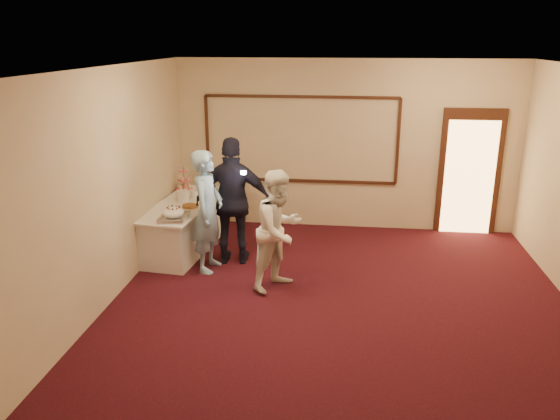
% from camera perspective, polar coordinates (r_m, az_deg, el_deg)
% --- Properties ---
extents(floor, '(7.00, 7.00, 0.00)m').
position_cam_1_polar(floor, '(6.96, 6.21, -11.18)').
color(floor, black).
rests_on(floor, ground).
extents(room_walls, '(6.04, 7.04, 3.02)m').
position_cam_1_polar(room_walls, '(6.24, 6.82, 5.34)').
color(room_walls, beige).
rests_on(room_walls, floor).
extents(wall_molding, '(3.45, 0.04, 1.55)m').
position_cam_1_polar(wall_molding, '(9.76, 2.18, 7.37)').
color(wall_molding, '#33150F').
rests_on(wall_molding, room_walls).
extents(doorway, '(1.05, 0.07, 2.20)m').
position_cam_1_polar(doorway, '(10.05, 19.17, 3.66)').
color(doorway, '#33150F').
rests_on(doorway, floor).
extents(buffet_table, '(1.09, 2.31, 0.77)m').
position_cam_1_polar(buffet_table, '(9.08, -9.87, -1.61)').
color(buffet_table, white).
rests_on(buffet_table, floor).
extents(pavlova_tray, '(0.39, 0.55, 0.19)m').
position_cam_1_polar(pavlova_tray, '(8.15, -11.03, -0.47)').
color(pavlova_tray, '#AEB0B5').
rests_on(pavlova_tray, buffet_table).
extents(cupcake_stand, '(0.30, 0.30, 0.44)m').
position_cam_1_polar(cupcake_stand, '(9.76, -10.00, 3.07)').
color(cupcake_stand, '#E14F6C').
rests_on(cupcake_stand, buffet_table).
extents(plate_stack_a, '(0.20, 0.20, 0.17)m').
position_cam_1_polar(plate_stack_a, '(9.08, -10.10, 1.48)').
color(plate_stack_a, white).
rests_on(plate_stack_a, buffet_table).
extents(plate_stack_b, '(0.17, 0.17, 0.15)m').
position_cam_1_polar(plate_stack_b, '(9.17, -8.80, 1.64)').
color(plate_stack_b, white).
rests_on(plate_stack_b, buffet_table).
extents(tart, '(0.27, 0.27, 0.05)m').
position_cam_1_polar(tart, '(8.68, -9.42, 0.36)').
color(tart, white).
rests_on(tart, buffet_table).
extents(man, '(0.50, 0.70, 1.82)m').
position_cam_1_polar(man, '(8.03, -7.55, -0.15)').
color(man, '#83ADCD').
rests_on(man, floor).
extents(woman, '(0.99, 1.03, 1.68)m').
position_cam_1_polar(woman, '(7.40, -0.07, -2.12)').
color(woman, white).
rests_on(woman, floor).
extents(guest, '(1.18, 0.57, 1.95)m').
position_cam_1_polar(guest, '(8.24, -4.86, 0.89)').
color(guest, black).
rests_on(guest, floor).
extents(camera_flash, '(0.07, 0.05, 0.05)m').
position_cam_1_polar(camera_flash, '(7.79, -3.85, 3.92)').
color(camera_flash, white).
rests_on(camera_flash, guest).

